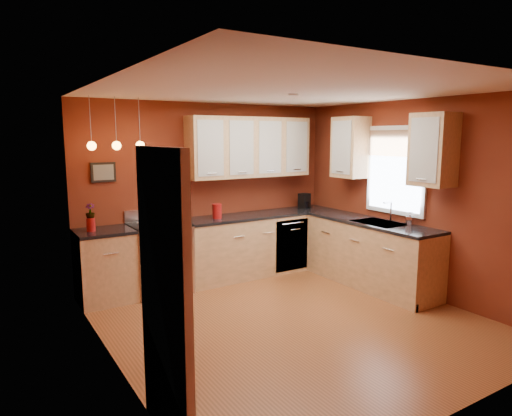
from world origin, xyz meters
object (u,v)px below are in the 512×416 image
sink (380,224)px  coffee_maker (305,201)px  gas_range (160,257)px  red_canister (217,211)px  soap_pump (410,219)px

sink → coffee_maker: bearing=93.2°
gas_range → red_canister: size_ratio=5.25×
sink → coffee_maker: (-0.09, 1.56, 0.14)m
sink → red_canister: sink is taller
red_canister → coffee_maker: 1.67m
sink → soap_pump: sink is taller
sink → soap_pump: 0.41m
sink → red_canister: size_ratio=3.31×
coffee_maker → soap_pump: (0.27, -1.91, -0.02)m
red_canister → coffee_maker: bearing=3.3°
gas_range → soap_pump: soap_pump is taller
soap_pump → gas_range: bearing=146.6°
sink → coffee_maker: 1.57m
sink → coffee_maker: sink is taller
sink → coffee_maker: size_ratio=2.87×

